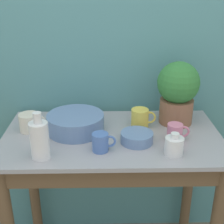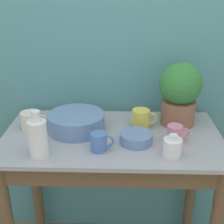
{
  "view_description": "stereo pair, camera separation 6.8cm",
  "coord_description": "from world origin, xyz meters",
  "px_view_note": "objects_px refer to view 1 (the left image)",
  "views": [
    {
      "loc": [
        -0.03,
        -1.04,
        1.55
      ],
      "look_at": [
        0.0,
        0.29,
        0.97
      ],
      "focal_mm": 50.0,
      "sensor_mm": 36.0,
      "label": 1
    },
    {
      "loc": [
        0.04,
        -1.04,
        1.55
      ],
      "look_at": [
        0.0,
        0.29,
        0.97
      ],
      "focal_mm": 50.0,
      "sensor_mm": 36.0,
      "label": 2
    }
  ],
  "objects_px": {
    "potted_plant": "(178,91)",
    "bowl_small_blue": "(137,137)",
    "mug_pink": "(175,132)",
    "mug_cream": "(30,122)",
    "bowl_wash_large": "(76,123)",
    "mug_blue": "(101,142)",
    "bottle_short": "(174,146)",
    "mug_yellow": "(140,118)",
    "bottle_tall": "(40,139)"
  },
  "relations": [
    {
      "from": "potted_plant",
      "to": "mug_yellow",
      "type": "height_order",
      "value": "potted_plant"
    },
    {
      "from": "mug_blue",
      "to": "mug_cream",
      "type": "height_order",
      "value": "mug_cream"
    },
    {
      "from": "bottle_short",
      "to": "mug_yellow",
      "type": "relative_size",
      "value": 0.81
    },
    {
      "from": "bottle_tall",
      "to": "mug_blue",
      "type": "distance_m",
      "value": 0.26
    },
    {
      "from": "potted_plant",
      "to": "mug_yellow",
      "type": "xyz_separation_m",
      "value": [
        -0.19,
        -0.06,
        -0.12
      ]
    },
    {
      "from": "mug_yellow",
      "to": "bowl_small_blue",
      "type": "distance_m",
      "value": 0.16
    },
    {
      "from": "bowl_wash_large",
      "to": "mug_cream",
      "type": "height_order",
      "value": "same"
    },
    {
      "from": "bowl_small_blue",
      "to": "mug_yellow",
      "type": "bearing_deg",
      "value": 78.63
    },
    {
      "from": "mug_cream",
      "to": "bottle_short",
      "type": "bearing_deg",
      "value": -19.9
    },
    {
      "from": "bottle_short",
      "to": "mug_yellow",
      "type": "xyz_separation_m",
      "value": [
        -0.12,
        0.26,
        0.01
      ]
    },
    {
      "from": "mug_yellow",
      "to": "mug_blue",
      "type": "xyz_separation_m",
      "value": [
        -0.19,
        -0.23,
        -0.01
      ]
    },
    {
      "from": "mug_yellow",
      "to": "mug_cream",
      "type": "xyz_separation_m",
      "value": [
        -0.55,
        -0.02,
        -0.01
      ]
    },
    {
      "from": "bottle_short",
      "to": "potted_plant",
      "type": "bearing_deg",
      "value": 77.17
    },
    {
      "from": "mug_blue",
      "to": "mug_cream",
      "type": "xyz_separation_m",
      "value": [
        -0.35,
        0.2,
        0.0
      ]
    },
    {
      "from": "potted_plant",
      "to": "bowl_wash_large",
      "type": "xyz_separation_m",
      "value": [
        -0.51,
        -0.09,
        -0.13
      ]
    },
    {
      "from": "bottle_short",
      "to": "mug_blue",
      "type": "relative_size",
      "value": 0.96
    },
    {
      "from": "bowl_wash_large",
      "to": "bottle_short",
      "type": "height_order",
      "value": "bottle_short"
    },
    {
      "from": "bottle_short",
      "to": "mug_pink",
      "type": "bearing_deg",
      "value": 75.94
    },
    {
      "from": "potted_plant",
      "to": "bowl_small_blue",
      "type": "xyz_separation_m",
      "value": [
        -0.22,
        -0.21,
        -0.15
      ]
    },
    {
      "from": "potted_plant",
      "to": "bottle_tall",
      "type": "height_order",
      "value": "potted_plant"
    },
    {
      "from": "bottle_tall",
      "to": "mug_blue",
      "type": "xyz_separation_m",
      "value": [
        0.25,
        0.05,
        -0.04
      ]
    },
    {
      "from": "bottle_short",
      "to": "mug_blue",
      "type": "distance_m",
      "value": 0.31
    },
    {
      "from": "mug_blue",
      "to": "bottle_short",
      "type": "bearing_deg",
      "value": -6.64
    },
    {
      "from": "bowl_wash_large",
      "to": "mug_cream",
      "type": "bearing_deg",
      "value": 177.4
    },
    {
      "from": "mug_blue",
      "to": "bowl_small_blue",
      "type": "bearing_deg",
      "value": 23.92
    },
    {
      "from": "mug_blue",
      "to": "bottle_tall",
      "type": "bearing_deg",
      "value": -168.6
    },
    {
      "from": "bottle_tall",
      "to": "bottle_short",
      "type": "distance_m",
      "value": 0.56
    },
    {
      "from": "mug_blue",
      "to": "mug_pink",
      "type": "distance_m",
      "value": 0.35
    },
    {
      "from": "potted_plant",
      "to": "mug_yellow",
      "type": "relative_size",
      "value": 2.59
    },
    {
      "from": "bowl_wash_large",
      "to": "mug_blue",
      "type": "relative_size",
      "value": 2.65
    },
    {
      "from": "mug_pink",
      "to": "bottle_tall",
      "type": "bearing_deg",
      "value": -167.09
    },
    {
      "from": "bottle_tall",
      "to": "bowl_small_blue",
      "type": "relative_size",
      "value": 1.38
    },
    {
      "from": "bottle_tall",
      "to": "bottle_short",
      "type": "bearing_deg",
      "value": 1.46
    },
    {
      "from": "mug_yellow",
      "to": "bowl_small_blue",
      "type": "height_order",
      "value": "mug_yellow"
    },
    {
      "from": "mug_cream",
      "to": "potted_plant",
      "type": "bearing_deg",
      "value": 6.43
    },
    {
      "from": "mug_pink",
      "to": "mug_cream",
      "type": "bearing_deg",
      "value": 170.3
    },
    {
      "from": "bottle_tall",
      "to": "mug_yellow",
      "type": "height_order",
      "value": "bottle_tall"
    },
    {
      "from": "potted_plant",
      "to": "bowl_wash_large",
      "type": "distance_m",
      "value": 0.53
    },
    {
      "from": "bottle_tall",
      "to": "mug_pink",
      "type": "bearing_deg",
      "value": 12.91
    },
    {
      "from": "bottle_tall",
      "to": "mug_yellow",
      "type": "distance_m",
      "value": 0.53
    },
    {
      "from": "potted_plant",
      "to": "bottle_short",
      "type": "bearing_deg",
      "value": -102.83
    },
    {
      "from": "mug_cream",
      "to": "bowl_small_blue",
      "type": "distance_m",
      "value": 0.53
    },
    {
      "from": "potted_plant",
      "to": "mug_blue",
      "type": "bearing_deg",
      "value": -143.3
    },
    {
      "from": "bottle_short",
      "to": "mug_yellow",
      "type": "bearing_deg",
      "value": 113.9
    },
    {
      "from": "bottle_tall",
      "to": "bowl_small_blue",
      "type": "height_order",
      "value": "bottle_tall"
    },
    {
      "from": "bottle_tall",
      "to": "bowl_small_blue",
      "type": "distance_m",
      "value": 0.44
    },
    {
      "from": "potted_plant",
      "to": "mug_blue",
      "type": "height_order",
      "value": "potted_plant"
    },
    {
      "from": "bowl_small_blue",
      "to": "bowl_wash_large",
      "type": "bearing_deg",
      "value": 157.31
    },
    {
      "from": "mug_pink",
      "to": "bowl_small_blue",
      "type": "relative_size",
      "value": 0.7
    },
    {
      "from": "mug_blue",
      "to": "bowl_small_blue",
      "type": "relative_size",
      "value": 0.71
    }
  ]
}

